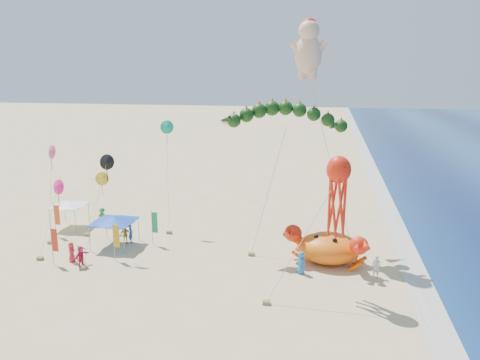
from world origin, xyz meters
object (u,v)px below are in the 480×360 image
(cherub_kite, at_px, (309,48))
(octopus_kite, at_px, (337,190))
(canopy_white, at_px, (69,204))
(crab_inflatable, at_px, (329,247))
(dragon_kite, at_px, (285,120))
(canopy_blue, at_px, (114,219))

(cherub_kite, bearing_deg, octopus_kite, -74.16)
(octopus_kite, xyz_separation_m, canopy_white, (-25.63, 9.39, -5.03))
(crab_inflatable, height_order, dragon_kite, dragon_kite)
(dragon_kite, relative_size, cherub_kite, 0.64)
(crab_inflatable, relative_size, cherub_kite, 0.36)
(cherub_kite, relative_size, octopus_kite, 1.98)
(crab_inflatable, height_order, canopy_blue, crab_inflatable)
(octopus_kite, bearing_deg, cherub_kite, 105.84)
(dragon_kite, bearing_deg, canopy_white, 177.50)
(dragon_kite, distance_m, octopus_kite, 10.24)
(canopy_blue, bearing_deg, octopus_kite, -16.19)
(canopy_blue, bearing_deg, dragon_kite, 11.37)
(crab_inflatable, height_order, canopy_white, crab_inflatable)
(octopus_kite, bearing_deg, dragon_kite, 117.47)
(dragon_kite, relative_size, octopus_kite, 1.26)
(crab_inflatable, bearing_deg, canopy_blue, 179.05)
(canopy_blue, bearing_deg, canopy_white, 149.66)
(canopy_blue, height_order, canopy_white, same)
(dragon_kite, relative_size, canopy_white, 3.86)
(dragon_kite, bearing_deg, crab_inflatable, -38.54)
(crab_inflatable, xyz_separation_m, canopy_white, (-25.31, 4.18, 1.11))
(dragon_kite, height_order, cherub_kite, cherub_kite)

